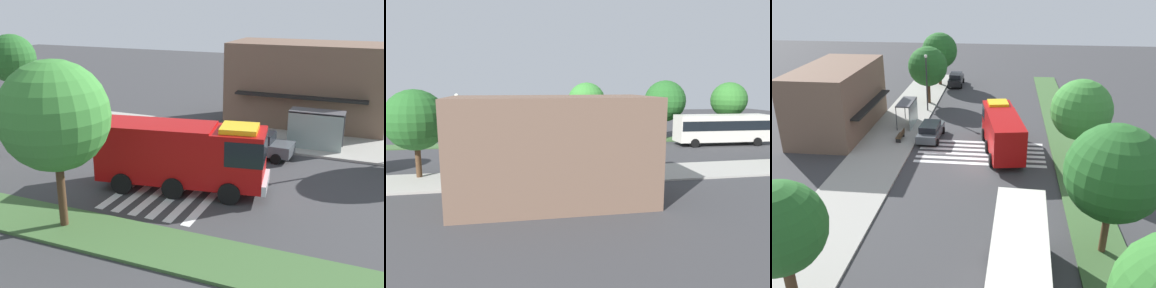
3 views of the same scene
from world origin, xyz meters
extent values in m
plane|color=#38383A|center=(0.00, 0.00, 0.00)|extent=(120.00, 120.00, 0.00)
cube|color=#9E9B93|center=(0.00, 8.66, 0.07)|extent=(60.00, 5.14, 0.14)
cube|color=#3D6033|center=(0.00, -7.60, 0.07)|extent=(60.00, 3.00, 0.14)
cube|color=silver|center=(0.13, 0.00, 0.01)|extent=(0.45, 10.98, 0.01)
cube|color=silver|center=(1.03, 0.00, 0.01)|extent=(0.45, 10.98, 0.01)
cube|color=silver|center=(1.93, 0.00, 0.01)|extent=(0.45, 10.98, 0.01)
cube|color=silver|center=(2.83, 0.00, 0.01)|extent=(0.45, 10.98, 0.01)
cube|color=silver|center=(3.73, 0.00, 0.01)|extent=(0.45, 10.98, 0.01)
cube|color=silver|center=(4.63, 0.00, 0.01)|extent=(0.45, 10.98, 0.01)
cube|color=#A50C0C|center=(5.73, -1.28, 1.97)|extent=(2.95, 2.93, 2.84)
cube|color=#A50C0C|center=(1.51, -1.98, 2.02)|extent=(6.33, 3.50, 2.94)
cube|color=black|center=(6.11, -1.21, 2.54)|extent=(2.25, 2.84, 1.25)
cube|color=silver|center=(7.10, -1.05, 0.80)|extent=(0.66, 2.55, 0.50)
cube|color=yellow|center=(5.73, -1.28, 3.51)|extent=(2.07, 2.05, 0.24)
cylinder|color=black|center=(5.27, -0.07, 0.55)|extent=(1.13, 0.48, 1.10)
cylinder|color=black|center=(5.69, -2.57, 0.55)|extent=(1.13, 0.48, 1.10)
cylinder|color=black|center=(-0.18, -0.98, 0.55)|extent=(1.13, 0.48, 1.10)
cylinder|color=black|center=(0.24, -3.49, 0.55)|extent=(1.13, 0.48, 1.10)
cylinder|color=black|center=(2.48, -0.53, 0.55)|extent=(1.13, 0.48, 1.10)
cylinder|color=black|center=(2.90, -3.04, 0.55)|extent=(1.13, 0.48, 1.10)
cube|color=#474C51|center=(5.02, 4.90, 0.68)|extent=(4.58, 1.97, 0.73)
cube|color=black|center=(4.79, 4.91, 1.33)|extent=(2.59, 1.69, 0.56)
cylinder|color=black|center=(6.54, 5.76, 0.32)|extent=(0.65, 0.24, 0.64)
cylinder|color=black|center=(6.48, 3.94, 0.32)|extent=(0.65, 0.24, 0.64)
cylinder|color=black|center=(3.56, 5.86, 0.32)|extent=(0.65, 0.24, 0.64)
cylinder|color=black|center=(3.50, 4.04, 0.32)|extent=(0.65, 0.24, 0.64)
cube|color=silver|center=(-15.40, -2.74, 2.04)|extent=(11.05, 3.02, 3.07)
cube|color=black|center=(-15.40, -2.74, 2.41)|extent=(10.84, 3.07, 1.11)
cylinder|color=black|center=(-19.28, -3.85, 0.50)|extent=(1.01, 0.34, 1.00)
cylinder|color=black|center=(-19.17, -1.30, 0.50)|extent=(1.01, 0.34, 1.00)
cylinder|color=black|center=(-11.62, -4.18, 0.50)|extent=(1.01, 0.34, 1.00)
cylinder|color=black|center=(-11.51, -1.64, 0.50)|extent=(1.01, 0.34, 1.00)
cube|color=#4C4C51|center=(8.20, 7.89, 2.54)|extent=(3.50, 1.40, 0.12)
cube|color=#8C9E99|center=(8.20, 7.23, 1.34)|extent=(3.50, 0.08, 2.40)
cylinder|color=#333338|center=(6.50, 8.54, 1.34)|extent=(0.08, 0.08, 2.40)
cylinder|color=#333338|center=(9.90, 8.54, 1.34)|extent=(0.08, 0.08, 2.40)
cube|color=#4C3823|center=(4.20, 7.64, 0.55)|extent=(1.60, 0.50, 0.08)
cube|color=#4C3823|center=(4.20, 7.42, 0.82)|extent=(1.60, 0.06, 0.45)
cube|color=black|center=(3.48, 7.64, 0.33)|extent=(0.08, 0.45, 0.37)
cube|color=black|center=(4.92, 7.64, 0.33)|extent=(0.08, 0.45, 0.37)
cylinder|color=#2D2D30|center=(12.88, 6.70, 3.09)|extent=(0.16, 0.16, 5.90)
sphere|color=white|center=(12.88, 6.70, 6.22)|extent=(0.36, 0.36, 0.36)
cube|color=brown|center=(6.45, 14.19, 3.20)|extent=(11.84, 5.92, 6.39)
cube|color=black|center=(6.45, 10.83, 2.80)|extent=(9.47, 0.80, 0.16)
cylinder|color=#47301E|center=(15.85, 7.10, 1.52)|extent=(0.42, 0.42, 2.75)
sphere|color=#235B23|center=(15.85, 7.10, 4.48)|extent=(4.55, 4.55, 4.55)
cylinder|color=#513823|center=(-19.28, -7.60, 1.80)|extent=(0.48, 0.48, 3.31)
sphere|color=#2D6B28|center=(-19.28, -7.60, 5.07)|extent=(4.61, 4.61, 4.61)
cylinder|color=#513823|center=(-10.34, -7.60, 1.66)|extent=(0.40, 0.40, 3.04)
sphere|color=#235B23|center=(-10.34, -7.60, 5.00)|extent=(5.18, 5.18, 5.18)
cylinder|color=#47301E|center=(-0.18, -7.60, 1.78)|extent=(0.36, 0.36, 3.27)
sphere|color=#387F33|center=(-0.18, -7.60, 5.02)|extent=(4.59, 4.59, 4.59)
camera|label=1|loc=(11.96, -21.95, 9.51)|focal=42.69mm
camera|label=2|loc=(8.81, 35.33, 7.10)|focal=33.57mm
camera|label=3|loc=(-29.09, -1.81, 14.42)|focal=37.15mm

